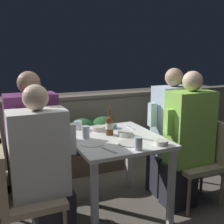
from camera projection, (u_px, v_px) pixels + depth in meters
name	position (u px, v px, depth m)	size (l,w,h in m)	color
ground_plane	(115.00, 211.00, 2.73)	(16.00, 16.00, 0.00)	#665B51
parapet_wall	(73.00, 129.00, 3.88)	(9.00, 0.18, 0.93)	gray
dining_table	(115.00, 148.00, 2.59)	(0.81, 0.91, 0.75)	white
planter_hedge	(82.00, 142.00, 3.55)	(1.03, 0.47, 0.70)	brown
chair_left_near	(18.00, 189.00, 2.10)	(0.47, 0.47, 0.85)	tan
person_white_polo	(44.00, 168.00, 2.15)	(0.50, 0.26, 1.29)	#282833
chair_left_far	(14.00, 172.00, 2.39)	(0.47, 0.47, 0.85)	tan
person_purple_stripe	(36.00, 150.00, 2.43)	(0.50, 0.26, 1.36)	#282833
chair_right_near	(202.00, 153.00, 2.84)	(0.47, 0.47, 0.85)	tan
person_green_blouse	(187.00, 140.00, 2.72)	(0.50, 0.26, 1.34)	#282833
chair_right_far	(184.00, 144.00, 3.11)	(0.47, 0.47, 0.85)	tan
person_blue_shirt	(169.00, 131.00, 3.00)	(0.48, 0.26, 1.35)	#282833
beer_bottle	(110.00, 125.00, 2.61)	(0.07, 0.07, 0.26)	brown
plate_0	(92.00, 143.00, 2.37)	(0.21, 0.21, 0.01)	white
plate_1	(130.00, 143.00, 2.37)	(0.20, 0.20, 0.01)	silver
bowl_0	(98.00, 128.00, 2.76)	(0.13, 0.13, 0.04)	beige
bowl_1	(126.00, 134.00, 2.59)	(0.15, 0.15, 0.04)	silver
bowl_2	(111.00, 126.00, 2.86)	(0.11, 0.11, 0.04)	#4C709E
bowl_3	(162.00, 142.00, 2.34)	(0.11, 0.11, 0.04)	beige
glass_cup_0	(86.00, 132.00, 2.50)	(0.07, 0.07, 0.12)	silver
glass_cup_1	(78.00, 125.00, 2.81)	(0.08, 0.08, 0.09)	silver
glass_cup_2	(138.00, 144.00, 2.22)	(0.07, 0.07, 0.11)	silver
fork_0	(131.00, 128.00, 2.86)	(0.03, 0.17, 0.01)	silver
fork_1	(109.00, 150.00, 2.21)	(0.08, 0.17, 0.01)	silver
potted_plant	(168.00, 130.00, 3.71)	(0.41, 0.41, 0.81)	#B2A899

